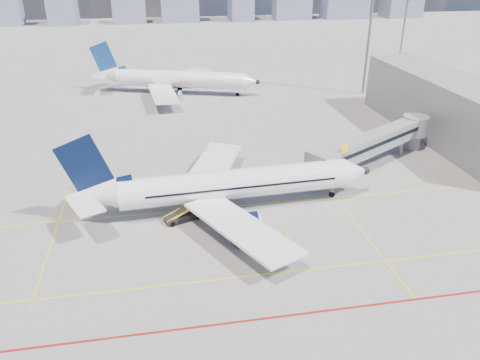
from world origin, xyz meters
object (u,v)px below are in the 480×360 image
object	(u,v)px
cargo_dolly	(246,235)
baggage_tug	(282,249)
main_aircraft	(224,186)
belt_loader	(184,215)
ramp_worker	(286,239)
second_aircraft	(173,79)

from	to	relation	value
cargo_dolly	baggage_tug	bearing A→B (deg)	-65.87
main_aircraft	belt_loader	size ratio (longest dim) A/B	6.00
ramp_worker	main_aircraft	bearing A→B (deg)	35.16
baggage_tug	belt_loader	world-z (taller)	belt_loader
main_aircraft	cargo_dolly	distance (m)	8.15
second_aircraft	ramp_worker	bearing A→B (deg)	-63.56
second_aircraft	cargo_dolly	world-z (taller)	second_aircraft
ramp_worker	second_aircraft	bearing A→B (deg)	12.20
second_aircraft	belt_loader	xyz separation A→B (m)	(-1.64, -56.58, -2.57)
baggage_tug	belt_loader	xyz separation A→B (m)	(-9.41, 9.06, -0.15)
main_aircraft	baggage_tug	bearing A→B (deg)	-70.20
cargo_dolly	second_aircraft	bearing A→B (deg)	71.29
baggage_tug	ramp_worker	world-z (taller)	baggage_tug
baggage_tug	ramp_worker	bearing A→B (deg)	52.85
baggage_tug	ramp_worker	distance (m)	1.95
baggage_tug	cargo_dolly	xyz separation A→B (m)	(-3.24, 3.03, 0.13)
second_aircraft	ramp_worker	xyz separation A→B (m)	(8.63, -63.89, -2.39)
belt_loader	ramp_worker	size ratio (longest dim) A/B	3.72
main_aircraft	cargo_dolly	size ratio (longest dim) A/B	10.88
baggage_tug	cargo_dolly	size ratio (longest dim) A/B	0.77
cargo_dolly	ramp_worker	xyz separation A→B (m)	(4.10, -1.28, -0.11)
second_aircraft	baggage_tug	bearing A→B (deg)	-64.51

